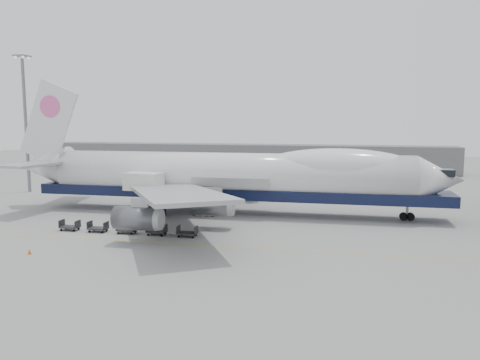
# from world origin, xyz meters

# --- Properties ---
(ground) EXTENTS (260.00, 260.00, 0.00)m
(ground) POSITION_xyz_m (0.00, 0.00, 0.00)
(ground) COLOR gray
(ground) RESTS_ON ground
(apron_line) EXTENTS (60.00, 0.15, 0.01)m
(apron_line) POSITION_xyz_m (0.00, -6.00, 0.01)
(apron_line) COLOR gold
(apron_line) RESTS_ON ground
(hangar) EXTENTS (110.00, 8.00, 7.00)m
(hangar) POSITION_xyz_m (-10.00, 70.00, 3.50)
(hangar) COLOR slate
(hangar) RESTS_ON ground
(floodlight_mast) EXTENTS (2.40, 2.40, 25.43)m
(floodlight_mast) POSITION_xyz_m (-42.00, 24.00, 14.27)
(floodlight_mast) COLOR slate
(floodlight_mast) RESTS_ON ground
(airliner) EXTENTS (67.00, 55.30, 19.98)m
(airliner) POSITION_xyz_m (0.64, 12.00, 5.62)
(airliner) COLOR white
(airliner) RESTS_ON ground
(catering_truck) EXTENTS (5.90, 4.43, 6.23)m
(catering_truck) POSITION_xyz_m (-11.28, 7.32, 3.46)
(catering_truck) COLOR navy
(catering_truck) RESTS_ON ground
(traffic_cone) EXTENTS (0.38, 0.38, 0.56)m
(traffic_cone) POSITION_xyz_m (-15.06, -12.98, 0.27)
(traffic_cone) COLOR #D5530B
(traffic_cone) RESTS_ON ground
(dolly_0) EXTENTS (2.30, 1.35, 1.30)m
(dolly_0) POSITION_xyz_m (-16.83, -2.77, 0.53)
(dolly_0) COLOR #2D2D30
(dolly_0) RESTS_ON ground
(dolly_1) EXTENTS (2.30, 1.35, 1.30)m
(dolly_1) POSITION_xyz_m (-13.00, -2.77, 0.53)
(dolly_1) COLOR #2D2D30
(dolly_1) RESTS_ON ground
(dolly_2) EXTENTS (2.30, 1.35, 1.30)m
(dolly_2) POSITION_xyz_m (-9.17, -2.77, 0.53)
(dolly_2) COLOR #2D2D30
(dolly_2) RESTS_ON ground
(dolly_3) EXTENTS (2.30, 1.35, 1.30)m
(dolly_3) POSITION_xyz_m (-5.34, -2.77, 0.53)
(dolly_3) COLOR #2D2D30
(dolly_3) RESTS_ON ground
(dolly_4) EXTENTS (2.30, 1.35, 1.30)m
(dolly_4) POSITION_xyz_m (-1.51, -2.77, 0.53)
(dolly_4) COLOR #2D2D30
(dolly_4) RESTS_ON ground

